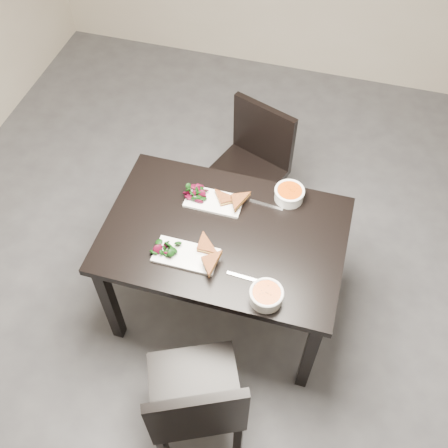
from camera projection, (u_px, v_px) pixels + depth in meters
The scene contains 15 objects.
ground at pixel (278, 330), 3.08m from camera, with size 5.00×5.00×0.00m, color #47474C.
room_shell at pixel (327, 70), 1.62m from camera, with size 5.02×5.02×2.81m.
table at pixel (224, 244), 2.66m from camera, with size 1.20×0.80×0.75m.
chair_near at pixel (196, 403), 2.34m from camera, with size 0.56×0.56×0.85m.
chair_far at pixel (252, 162), 3.24m from camera, with size 0.54×0.54×0.85m.
plate_near at pixel (186, 255), 2.49m from camera, with size 0.31×0.15×0.02m, color white.
sandwich_near at pixel (200, 252), 2.47m from camera, with size 0.15×0.11×0.05m, color brown, non-canonical shape.
salad_near at pixel (166, 247), 2.49m from camera, with size 0.10×0.09×0.04m, color black, non-canonical shape.
soup_bowl_near at pixel (266, 295), 2.33m from camera, with size 0.16×0.16×0.07m.
cutlery_near at pixel (245, 278), 2.43m from camera, with size 0.18×0.02×0.00m, color silver.
plate_far at pixel (214, 201), 2.70m from camera, with size 0.29×0.15×0.01m, color white.
sandwich_far at pixel (225, 202), 2.65m from camera, with size 0.15×0.11×0.05m, color brown, non-canonical shape.
salad_far at pixel (195, 194), 2.69m from camera, with size 0.09×0.08×0.04m, color black, non-canonical shape.
soup_bowl_far at pixel (289, 193), 2.69m from camera, with size 0.16×0.16×0.07m.
cutlery_far at pixel (266, 205), 2.69m from camera, with size 0.18×0.02×0.00m, color silver.
Camera 1 is at (0.06, -1.40, 2.84)m, focal length 41.83 mm.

